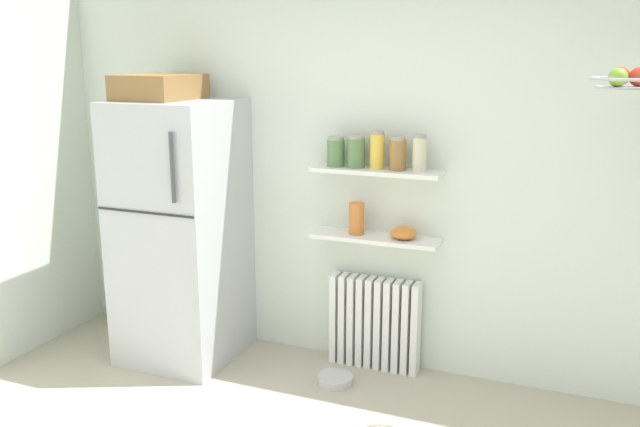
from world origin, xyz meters
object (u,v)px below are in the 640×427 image
object	(u,v)px
pet_food_bowl	(335,380)
radiator	(375,323)
storage_jar_1	(356,152)
shelf_bowl	(404,233)
storage_jar_0	(336,152)
storage_jar_3	(398,154)
refrigerator	(180,227)
hanging_fruit_basket	(625,79)
storage_jar_4	(419,153)
storage_jar_2	(377,150)
vase	(357,219)

from	to	relation	value
pet_food_bowl	radiator	bearing A→B (deg)	64.93
storage_jar_1	shelf_bowl	size ratio (longest dim) A/B	1.18
storage_jar_0	shelf_bowl	size ratio (longest dim) A/B	1.10
shelf_bowl	storage_jar_3	bearing A→B (deg)	180.00
refrigerator	hanging_fruit_basket	size ratio (longest dim) A/B	5.84
pet_food_bowl	storage_jar_4	bearing A→B (deg)	35.12
storage_jar_0	storage_jar_2	world-z (taller)	storage_jar_2
vase	shelf_bowl	bearing A→B (deg)	0.00
refrigerator	storage_jar_3	bearing A→B (deg)	10.40
storage_jar_0	storage_jar_3	bearing A→B (deg)	0.00
storage_jar_0	hanging_fruit_basket	size ratio (longest dim) A/B	0.57
storage_jar_4	pet_food_bowl	bearing A→B (deg)	-144.88
storage_jar_1	storage_jar_3	world-z (taller)	storage_jar_3
storage_jar_4	pet_food_bowl	world-z (taller)	storage_jar_4
storage_jar_2	hanging_fruit_basket	bearing A→B (deg)	-14.74
storage_jar_1	storage_jar_4	bearing A→B (deg)	-0.00
radiator	pet_food_bowl	world-z (taller)	radiator
storage_jar_0	storage_jar_2	distance (m)	0.26
storage_jar_4	hanging_fruit_basket	world-z (taller)	hanging_fruit_basket
storage_jar_0	vase	xyz separation A→B (m)	(0.14, 0.00, -0.40)
shelf_bowl	storage_jar_2	bearing A→B (deg)	180.00
storage_jar_0	storage_jar_4	world-z (taller)	storage_jar_4
shelf_bowl	hanging_fruit_basket	size ratio (longest dim) A/B	0.52
refrigerator	radiator	size ratio (longest dim) A/B	3.10
storage_jar_0	storage_jar_1	bearing A→B (deg)	0.00
hanging_fruit_basket	shelf_bowl	bearing A→B (deg)	163.00
refrigerator	vase	size ratio (longest dim) A/B	9.33
storage_jar_4	vase	size ratio (longest dim) A/B	1.11
pet_food_bowl	hanging_fruit_basket	size ratio (longest dim) A/B	0.68
hanging_fruit_basket	storage_jar_4	bearing A→B (deg)	161.78
storage_jar_1	refrigerator	bearing A→B (deg)	-167.23
storage_jar_1	storage_jar_3	xyz separation A→B (m)	(0.26, 0.00, 0.00)
refrigerator	storage_jar_4	world-z (taller)	refrigerator
pet_food_bowl	hanging_fruit_basket	distance (m)	2.29
refrigerator	storage_jar_1	distance (m)	1.22
storage_jar_3	vase	world-z (taller)	storage_jar_3
storage_jar_3	radiator	bearing A→B (deg)	166.77
storage_jar_0	vase	distance (m)	0.42
storage_jar_1	hanging_fruit_basket	bearing A→B (deg)	-13.45
storage_jar_1	storage_jar_4	world-z (taller)	storage_jar_4
pet_food_bowl	vase	bearing A→B (deg)	84.41
hanging_fruit_basket	storage_jar_1	bearing A→B (deg)	166.55
radiator	storage_jar_3	size ratio (longest dim) A/B	3.01
refrigerator	storage_jar_1	world-z (taller)	refrigerator
storage_jar_0	hanging_fruit_basket	distance (m)	1.63
hanging_fruit_basket	refrigerator	bearing A→B (deg)	177.97
storage_jar_2	vase	world-z (taller)	storage_jar_2
radiator	shelf_bowl	bearing A→B (deg)	-9.61
radiator	storage_jar_4	distance (m)	1.12
storage_jar_2	storage_jar_4	xyz separation A→B (m)	(0.26, -0.00, -0.00)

